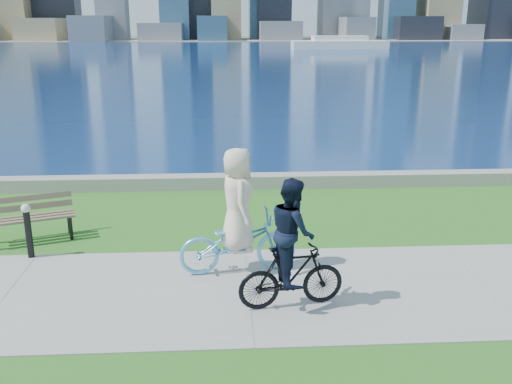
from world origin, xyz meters
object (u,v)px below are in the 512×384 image
bollard_lamp (28,227)px  cyclist_man (292,254)px  park_bench (29,215)px  cyclist_woman (238,227)px

bollard_lamp → cyclist_man: bearing=-25.1°
park_bench → bollard_lamp: bollard_lamp is taller
park_bench → cyclist_woman: size_ratio=0.81×
bollard_lamp → cyclist_man: (4.72, -2.22, 0.28)m
cyclist_woman → cyclist_man: 1.57m
park_bench → bollard_lamp: 1.00m
bollard_lamp → cyclist_woman: (3.92, -0.86, 0.24)m
park_bench → cyclist_woman: (4.21, -1.82, 0.31)m
park_bench → cyclist_woman: cyclist_woman is taller
park_bench → cyclist_woman: bearing=-42.9°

